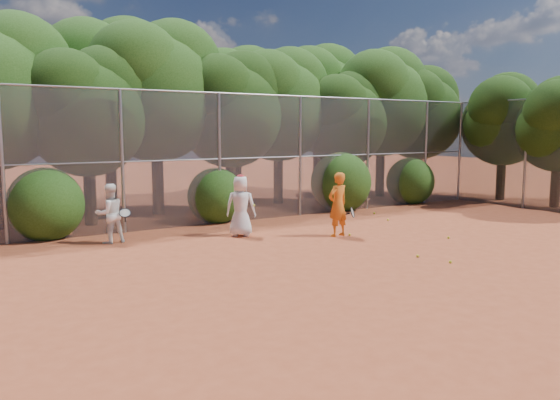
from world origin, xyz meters
TOP-DOWN VIEW (x-y plane):
  - ground at (0.00, 0.00)m, footprint 80.00×80.00m
  - fence_back at (-0.12, 6.00)m, footprint 20.05×0.09m
  - fence_side at (10.00, 3.00)m, footprint 0.09×6.09m
  - tree_2 at (-4.45, 7.83)m, footprint 3.99×3.47m
  - tree_3 at (-1.94, 8.84)m, footprint 4.89×4.26m
  - tree_4 at (0.55, 8.24)m, footprint 4.19×3.64m
  - tree_5 at (3.06, 9.04)m, footprint 4.51×3.92m
  - tree_6 at (5.55, 8.03)m, footprint 3.86×3.36m
  - tree_7 at (8.06, 8.64)m, footprint 4.77×4.14m
  - tree_8 at (10.05, 8.34)m, footprint 4.25×3.70m
  - tree_10 at (-2.93, 11.05)m, footprint 5.15×4.48m
  - tree_11 at (2.06, 10.64)m, footprint 4.64×4.03m
  - tree_12 at (6.56, 11.24)m, footprint 5.02×4.37m
  - tree_13 at (11.45, 5.03)m, footprint 3.86×3.36m
  - tree_14 at (11.25, 2.53)m, footprint 3.61×3.14m
  - bush_0 at (-6.00, 6.30)m, footprint 2.00×2.00m
  - bush_1 at (-1.00, 6.30)m, footprint 1.80×1.80m
  - bush_2 at (4.00, 6.30)m, footprint 2.20×2.20m
  - bush_3 at (7.50, 6.30)m, footprint 1.90×1.90m
  - player_yellow at (0.77, 2.35)m, footprint 0.85×0.59m
  - player_teen at (-1.46, 3.78)m, footprint 0.97×0.90m
  - player_white at (-4.74, 4.71)m, footprint 0.89×0.80m
  - ball_0 at (1.08, 2.22)m, footprint 0.07×0.07m
  - ball_1 at (3.71, 3.50)m, footprint 0.07×0.07m
  - ball_2 at (0.92, -1.40)m, footprint 0.07×0.07m
  - ball_3 at (3.04, 0.48)m, footprint 0.07×0.07m
  - ball_4 at (0.75, -0.61)m, footprint 0.07×0.07m
  - ball_5 at (4.31, 4.82)m, footprint 0.07×0.07m

SIDE VIEW (x-z plane):
  - ground at x=0.00m, z-range 0.00..0.00m
  - ball_0 at x=1.08m, z-range 0.00..0.07m
  - ball_1 at x=3.71m, z-range 0.00..0.07m
  - ball_2 at x=0.92m, z-range 0.00..0.07m
  - ball_3 at x=3.04m, z-range 0.00..0.07m
  - ball_4 at x=0.75m, z-range 0.00..0.07m
  - ball_5 at x=4.31m, z-range 0.00..0.07m
  - player_white at x=-4.74m, z-range 0.00..1.53m
  - player_teen at x=-1.46m, z-range -0.01..1.68m
  - player_yellow at x=0.77m, z-range 0.00..1.75m
  - bush_1 at x=-1.00m, z-range 0.00..1.80m
  - bush_3 at x=7.50m, z-range 0.00..1.90m
  - bush_0 at x=-6.00m, z-range 0.00..2.00m
  - bush_2 at x=4.00m, z-range 0.00..2.20m
  - fence_side at x=10.00m, z-range 0.04..4.06m
  - fence_back at x=-0.12m, z-range 0.04..4.06m
  - tree_14 at x=11.25m, z-range 0.77..5.71m
  - tree_6 at x=5.55m, z-range 0.82..6.11m
  - tree_13 at x=11.45m, z-range 0.82..6.11m
  - tree_2 at x=-4.45m, z-range 0.85..6.32m
  - tree_4 at x=0.55m, z-range 0.89..6.62m
  - tree_8 at x=10.05m, z-range 0.91..6.73m
  - tree_5 at x=3.06m, z-range 0.96..7.13m
  - tree_11 at x=2.06m, z-range 0.99..7.34m
  - tree_7 at x=8.06m, z-range 1.02..7.54m
  - tree_3 at x=-1.94m, z-range 1.04..7.75m
  - tree_12 at x=6.56m, z-range 1.07..7.95m
  - tree_10 at x=-2.93m, z-range 1.10..8.16m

